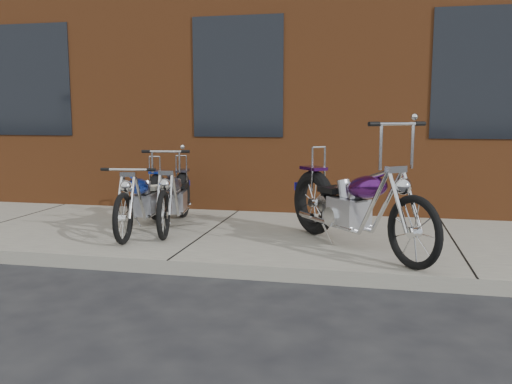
# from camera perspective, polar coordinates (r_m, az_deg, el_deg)

# --- Properties ---
(ground) EXTENTS (120.00, 120.00, 0.00)m
(ground) POSITION_cam_1_polar(r_m,az_deg,el_deg) (5.70, -9.31, -8.60)
(ground) COLOR black
(ground) RESTS_ON ground
(sidewalk) EXTENTS (22.00, 3.00, 0.15)m
(sidewalk) POSITION_cam_1_polar(r_m,az_deg,el_deg) (7.06, -4.85, -4.66)
(sidewalk) COLOR gray
(sidewalk) RESTS_ON ground
(building_brick) EXTENTS (22.00, 10.00, 8.00)m
(building_brick) POSITION_cam_1_polar(r_m,az_deg,el_deg) (13.45, 3.52, 18.21)
(building_brick) COLOR brown
(building_brick) RESTS_ON ground
(chopper_purple) EXTENTS (1.68, 2.03, 1.41)m
(chopper_purple) POSITION_cam_1_polar(r_m,az_deg,el_deg) (6.12, 10.27, -1.67)
(chopper_purple) COLOR black
(chopper_purple) RESTS_ON sidewalk
(chopper_blue) EXTENTS (0.52, 2.09, 0.91)m
(chopper_blue) POSITION_cam_1_polar(r_m,az_deg,el_deg) (7.13, -11.80, -0.96)
(chopper_blue) COLOR black
(chopper_blue) RESTS_ON sidewalk
(chopper_third) EXTENTS (0.61, 2.07, 1.06)m
(chopper_third) POSITION_cam_1_polar(r_m,az_deg,el_deg) (7.27, -8.54, -0.71)
(chopper_third) COLOR black
(chopper_third) RESTS_ON sidewalk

